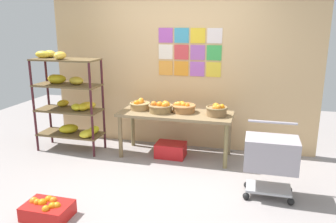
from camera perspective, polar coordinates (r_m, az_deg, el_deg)
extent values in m
plane|color=gray|center=(4.28, -2.99, -12.49)|extent=(9.04, 9.04, 0.00)
cube|color=tan|center=(5.34, 1.93, 8.17)|extent=(4.25, 0.06, 2.70)
cube|color=#AA4EB1|center=(5.32, -0.40, 12.79)|extent=(0.22, 0.01, 0.22)
cube|color=#3D99BA|center=(5.26, 2.32, 12.75)|extent=(0.22, 0.01, 0.22)
cube|color=yellow|center=(5.21, 5.09, 12.69)|extent=(0.22, 0.01, 0.22)
cube|color=silver|center=(5.17, 7.91, 12.60)|extent=(0.22, 0.01, 0.22)
cube|color=#F2E3D0|center=(5.34, -0.40, 10.08)|extent=(0.22, 0.01, 0.22)
cube|color=#D13F44|center=(5.28, 2.29, 10.01)|extent=(0.22, 0.01, 0.22)
cube|color=#A058AE|center=(5.23, 5.03, 9.93)|extent=(0.22, 0.01, 0.22)
cube|color=green|center=(5.19, 7.81, 9.81)|extent=(0.22, 0.01, 0.22)
cube|color=gold|center=(5.36, -0.39, 7.39)|extent=(0.22, 0.01, 0.22)
cube|color=orange|center=(5.30, 2.26, 7.30)|extent=(0.22, 0.01, 0.22)
cube|color=#A95ABD|center=(5.25, 4.97, 7.18)|extent=(0.22, 0.01, 0.22)
cube|color=yellow|center=(5.22, 7.72, 7.05)|extent=(0.22, 0.01, 0.22)
cylinder|color=#40171E|center=(5.55, -21.78, 0.80)|extent=(0.04, 0.04, 1.44)
cylinder|color=#40171E|center=(5.04, -12.82, 0.16)|extent=(0.04, 0.04, 1.44)
cylinder|color=#40171E|center=(5.86, -19.55, 1.70)|extent=(0.04, 0.04, 1.44)
cylinder|color=#40171E|center=(5.38, -10.92, 1.18)|extent=(0.04, 0.04, 1.44)
cube|color=brown|center=(5.56, -16.10, -3.62)|extent=(1.01, 0.43, 0.03)
ellipsoid|color=yellow|center=(5.27, -13.50, -3.64)|extent=(0.27, 0.32, 0.12)
ellipsoid|color=yellow|center=(5.42, -12.43, -3.06)|extent=(0.15, 0.24, 0.12)
ellipsoid|color=yellow|center=(5.54, -16.47, -2.81)|extent=(0.34, 0.31, 0.14)
cube|color=brown|center=(5.46, -16.38, 0.27)|extent=(1.01, 0.43, 0.02)
ellipsoid|color=yellow|center=(5.66, -17.36, 1.37)|extent=(0.21, 0.24, 0.10)
ellipsoid|color=yellow|center=(5.29, -14.15, 0.76)|extent=(0.18, 0.23, 0.12)
ellipsoid|color=yellow|center=(5.34, -15.25, 0.73)|extent=(0.28, 0.28, 0.10)
ellipsoid|color=yellow|center=(5.36, -13.52, 0.98)|extent=(0.31, 0.31, 0.12)
cube|color=brown|center=(5.38, -16.68, 4.29)|extent=(1.01, 0.43, 0.02)
ellipsoid|color=yellow|center=(5.64, -18.85, 5.34)|extent=(0.19, 0.28, 0.12)
ellipsoid|color=yellow|center=(5.32, -15.27, 5.07)|extent=(0.33, 0.29, 0.12)
ellipsoid|color=gold|center=(5.47, -18.25, 5.24)|extent=(0.31, 0.26, 0.14)
cube|color=brown|center=(5.32, -16.99, 8.42)|extent=(1.01, 0.43, 0.02)
ellipsoid|color=yellow|center=(5.23, -17.82, 9.02)|extent=(0.19, 0.23, 0.12)
ellipsoid|color=yellow|center=(5.53, -20.43, 9.05)|extent=(0.25, 0.17, 0.11)
ellipsoid|color=gold|center=(5.59, -19.43, 9.19)|extent=(0.25, 0.22, 0.11)
cube|color=olive|center=(4.96, 1.27, -0.42)|extent=(1.67, 0.64, 0.04)
cylinder|color=olive|center=(5.06, -8.06, -4.29)|extent=(0.06, 0.06, 0.64)
cylinder|color=olive|center=(4.71, 9.76, -5.85)|extent=(0.06, 0.06, 0.64)
cylinder|color=olive|center=(5.52, -5.98, -2.60)|extent=(0.06, 0.06, 0.64)
cylinder|color=olive|center=(5.20, 10.30, -3.88)|extent=(0.06, 0.06, 0.64)
cylinder|color=olive|center=(4.97, -1.26, 0.47)|extent=(0.34, 0.34, 0.10)
torus|color=olive|center=(4.96, -1.27, 1.06)|extent=(0.36, 0.36, 0.03)
sphere|color=orange|center=(4.90, -0.66, 1.10)|extent=(0.08, 0.08, 0.08)
sphere|color=orange|center=(5.01, -0.48, 1.40)|extent=(0.08, 0.08, 0.08)
sphere|color=orange|center=(4.97, -2.42, 1.29)|extent=(0.09, 0.09, 0.09)
sphere|color=orange|center=(4.93, -1.42, 1.19)|extent=(0.09, 0.09, 0.09)
sphere|color=orange|center=(4.91, -0.18, 1.20)|extent=(0.09, 0.09, 0.09)
sphere|color=orange|center=(4.91, -0.28, 1.20)|extent=(0.10, 0.10, 0.10)
cylinder|color=#A47C4A|center=(5.15, -4.76, 0.87)|extent=(0.29, 0.29, 0.10)
torus|color=#9E8451|center=(5.13, -4.77, 1.40)|extent=(0.31, 0.31, 0.03)
sphere|color=orange|center=(5.13, -4.82, 1.50)|extent=(0.09, 0.09, 0.09)
sphere|color=orange|center=(5.10, -5.34, 1.40)|extent=(0.09, 0.09, 0.09)
sphere|color=orange|center=(5.13, -5.02, 1.52)|extent=(0.08, 0.08, 0.08)
sphere|color=orange|center=(5.18, -4.59, 1.81)|extent=(0.09, 0.09, 0.09)
sphere|color=orange|center=(5.13, -4.78, 1.50)|extent=(0.08, 0.08, 0.08)
cylinder|color=#A7703F|center=(4.98, 2.68, 0.45)|extent=(0.33, 0.33, 0.10)
torus|color=#A66C3B|center=(4.97, 2.69, 1.01)|extent=(0.36, 0.36, 0.03)
sphere|color=orange|center=(4.98, 2.63, 1.17)|extent=(0.07, 0.07, 0.07)
sphere|color=orange|center=(5.01, 2.40, 1.35)|extent=(0.08, 0.08, 0.08)
sphere|color=orange|center=(5.00, 1.46, 1.20)|extent=(0.08, 0.08, 0.08)
sphere|color=orange|center=(4.95, 3.29, 1.03)|extent=(0.07, 0.07, 0.07)
sphere|color=orange|center=(5.00, 1.83, 1.21)|extent=(0.09, 0.09, 0.09)
cylinder|color=olive|center=(4.83, 8.23, -0.02)|extent=(0.28, 0.28, 0.12)
torus|color=olive|center=(4.81, 8.26, 0.66)|extent=(0.31, 0.31, 0.03)
sphere|color=orange|center=(4.76, 7.94, 0.62)|extent=(0.08, 0.08, 0.08)
sphere|color=orange|center=(4.82, 8.25, 0.94)|extent=(0.08, 0.08, 0.08)
sphere|color=orange|center=(4.73, 8.53, 0.68)|extent=(0.08, 0.08, 0.08)
sphere|color=orange|center=(4.80, 9.14, 0.79)|extent=(0.08, 0.08, 0.08)
sphere|color=orange|center=(4.84, 8.09, 0.96)|extent=(0.09, 0.09, 0.09)
sphere|color=orange|center=(4.74, 8.40, 0.55)|extent=(0.08, 0.08, 0.08)
cube|color=red|center=(5.11, 0.46, -6.50)|extent=(0.44, 0.31, 0.22)
cube|color=red|center=(3.84, -19.68, -15.52)|extent=(0.48, 0.33, 0.15)
sphere|color=orange|center=(3.74, -18.99, -14.91)|extent=(0.08, 0.08, 0.08)
sphere|color=orange|center=(3.88, -19.52, -13.89)|extent=(0.09, 0.09, 0.09)
sphere|color=orange|center=(3.85, -18.83, -14.09)|extent=(0.08, 0.08, 0.08)
sphere|color=orange|center=(3.85, -21.25, -14.15)|extent=(0.07, 0.07, 0.07)
sphere|color=orange|center=(3.70, -20.01, -15.26)|extent=(0.07, 0.07, 0.07)
sphere|color=orange|center=(3.74, -18.32, -14.96)|extent=(0.08, 0.08, 0.08)
sphere|color=orange|center=(3.90, -21.77, -13.92)|extent=(0.09, 0.09, 0.09)
sphere|color=orange|center=(3.84, -20.51, -14.31)|extent=(0.09, 0.09, 0.09)
sphere|color=black|center=(4.07, 13.09, -13.78)|extent=(0.08, 0.08, 0.08)
sphere|color=black|center=(4.10, 20.08, -14.15)|extent=(0.08, 0.08, 0.08)
sphere|color=black|center=(4.32, 13.23, -12.01)|extent=(0.08, 0.08, 0.08)
sphere|color=black|center=(4.35, 19.77, -12.36)|extent=(0.08, 0.08, 0.08)
cube|color=#A5A8AD|center=(4.18, 16.61, -12.34)|extent=(0.50, 0.31, 0.03)
cube|color=#9F99A4|center=(4.00, 17.07, -6.78)|extent=(0.58, 0.39, 0.36)
cylinder|color=#9F99A4|center=(4.12, 17.29, -1.76)|extent=(0.56, 0.03, 0.03)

